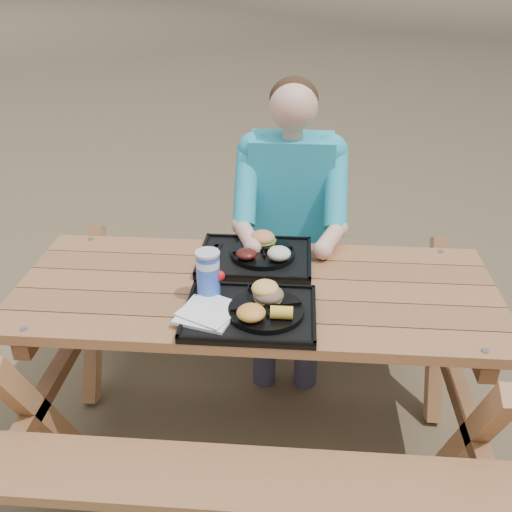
{
  "coord_description": "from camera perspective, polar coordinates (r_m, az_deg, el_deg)",
  "views": [
    {
      "loc": [
        0.14,
        -1.82,
        1.87
      ],
      "look_at": [
        0.0,
        0.0,
        0.88
      ],
      "focal_mm": 40.0,
      "sensor_mm": 36.0,
      "label": 1
    }
  ],
  "objects": [
    {
      "name": "condiment_mustard",
      "position": [
        2.06,
        1.43,
        -3.18
      ],
      "size": [
        0.06,
        0.06,
        0.03
      ],
      "primitive_type": "cylinder",
      "color": "gold",
      "rests_on": "tray_near"
    },
    {
      "name": "tray_far",
      "position": [
        2.31,
        -0.08,
        -0.25
      ],
      "size": [
        0.45,
        0.35,
        0.02
      ],
      "primitive_type": "cube",
      "color": "black",
      "rests_on": "picnic_table"
    },
    {
      "name": "potato_salad",
      "position": [
        2.23,
        2.32,
        0.26
      ],
      "size": [
        0.09,
        0.09,
        0.05
      ],
      "primitive_type": "ellipsoid",
      "color": "beige",
      "rests_on": "plate_far"
    },
    {
      "name": "picnic_table",
      "position": [
        2.36,
        0.0,
        -10.87
      ],
      "size": [
        1.8,
        1.49,
        0.75
      ],
      "primitive_type": null,
      "color": "#999999",
      "rests_on": "ground"
    },
    {
      "name": "condiment_bbq",
      "position": [
        2.05,
        -0.13,
        -3.41
      ],
      "size": [
        0.05,
        0.05,
        0.03
      ],
      "primitive_type": "cylinder",
      "color": "black",
      "rests_on": "tray_near"
    },
    {
      "name": "burger",
      "position": [
        2.33,
        0.66,
        2.14
      ],
      "size": [
        0.1,
        0.1,
        0.09
      ],
      "primitive_type": null,
      "color": "#D3854A",
      "rests_on": "plate_far"
    },
    {
      "name": "plate_near",
      "position": [
        1.95,
        1.01,
        -5.48
      ],
      "size": [
        0.26,
        0.26,
        0.02
      ],
      "primitive_type": "cylinder",
      "color": "black",
      "rests_on": "tray_near"
    },
    {
      "name": "tray_near",
      "position": [
        1.97,
        -0.59,
        -5.81
      ],
      "size": [
        0.45,
        0.35,
        0.02
      ],
      "primitive_type": "cube",
      "color": "black",
      "rests_on": "picnic_table"
    },
    {
      "name": "soda_cup",
      "position": [
        2.01,
        -4.8,
        -1.93
      ],
      "size": [
        0.08,
        0.08,
        0.17
      ],
      "primitive_type": "cylinder",
      "color": "blue",
      "rests_on": "tray_near"
    },
    {
      "name": "cutlery_far",
      "position": [
        2.34,
        -4.2,
        0.41
      ],
      "size": [
        0.05,
        0.16,
        0.01
      ],
      "primitive_type": "cube",
      "rotation": [
        0.0,
        0.0,
        -0.16
      ],
      "color": "black",
      "rests_on": "tray_far"
    },
    {
      "name": "sandwich",
      "position": [
        1.96,
        1.25,
        -3.11
      ],
      "size": [
        0.1,
        0.1,
        0.1
      ],
      "primitive_type": null,
      "color": "#EEB854",
      "rests_on": "plate_near"
    },
    {
      "name": "mac_cheese",
      "position": [
        1.88,
        -0.49,
        -5.69
      ],
      "size": [
        0.1,
        0.1,
        0.05
      ],
      "primitive_type": "ellipsoid",
      "color": "gold",
      "rests_on": "plate_near"
    },
    {
      "name": "baked_beans",
      "position": [
        2.24,
        -0.98,
        0.21
      ],
      "size": [
        0.08,
        0.08,
        0.04
      ],
      "primitive_type": "ellipsoid",
      "color": "#47130E",
      "rests_on": "plate_far"
    },
    {
      "name": "diner",
      "position": [
        2.76,
        3.37,
        1.93
      ],
      "size": [
        0.48,
        0.84,
        1.28
      ],
      "primitive_type": null,
      "color": "teal",
      "rests_on": "ground"
    },
    {
      "name": "ground",
      "position": [
        2.61,
        0.0,
        -17.25
      ],
      "size": [
        60.0,
        60.0,
        0.0
      ],
      "primitive_type": "plane",
      "color": "#999999",
      "rests_on": "ground"
    },
    {
      "name": "plate_far",
      "position": [
        2.31,
        0.69,
        0.27
      ],
      "size": [
        0.26,
        0.26,
        0.02
      ],
      "primitive_type": "cylinder",
      "color": "black",
      "rests_on": "tray_far"
    },
    {
      "name": "napkin_stack",
      "position": [
        1.95,
        -4.92,
        -5.65
      ],
      "size": [
        0.22,
        0.22,
        0.02
      ],
      "primitive_type": "cube",
      "rotation": [
        0.0,
        0.0,
        -0.27
      ],
      "color": "white",
      "rests_on": "tray_near"
    },
    {
      "name": "corn_cob",
      "position": [
        1.89,
        2.58,
        -5.66
      ],
      "size": [
        0.07,
        0.07,
        0.04
      ],
      "primitive_type": null,
      "rotation": [
        0.0,
        0.0,
        0.01
      ],
      "color": "yellow",
      "rests_on": "plate_near"
    }
  ]
}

